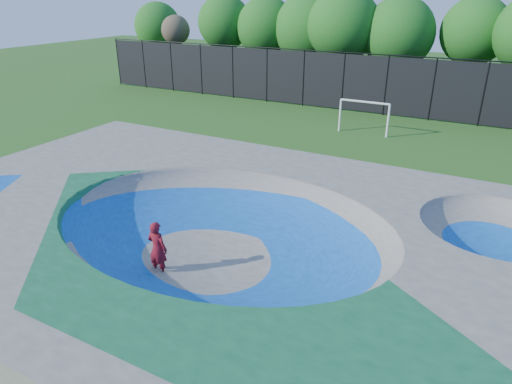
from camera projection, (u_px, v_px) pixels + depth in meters
ground at (222, 259)px, 14.55m from camera, size 120.00×120.00×0.00m
skate_deck at (221, 239)px, 14.25m from camera, size 22.00×14.00×1.50m
skater at (158, 249)px, 13.44m from camera, size 0.65×0.43×1.76m
skateboard at (160, 273)px, 13.78m from camera, size 0.79×0.27×0.05m
soccer_goal at (364, 111)px, 26.79m from camera, size 3.01×0.12×1.99m
fence at (386, 84)px, 30.67m from camera, size 48.09×0.09×4.04m
treeline at (439, 33)px, 32.82m from camera, size 53.44×7.27×8.20m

